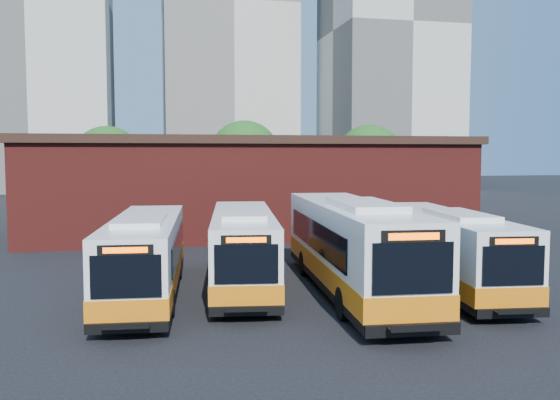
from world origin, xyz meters
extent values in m
plane|color=black|center=(0.00, 0.00, 0.00)|extent=(220.00, 220.00, 0.00)
cube|color=white|center=(-6.65, 2.56, 1.62)|extent=(3.29, 11.10, 2.60)
cube|color=orange|center=(-6.65, 2.56, 0.87)|extent=(3.34, 11.15, 0.64)
cube|color=black|center=(-6.65, 2.56, 0.41)|extent=(3.33, 11.14, 0.23)
cube|color=black|center=(-7.14, -2.91, 1.87)|extent=(1.97, 0.23, 1.23)
cube|color=black|center=(-7.14, -2.92, 2.62)|extent=(1.55, 0.19, 0.29)
cube|color=#FF5905|center=(-7.15, -2.95, 2.62)|extent=(1.23, 0.13, 0.16)
cube|color=black|center=(-7.15, -2.97, 0.41)|extent=(2.33, 0.33, 0.29)
cube|color=black|center=(-7.17, -3.18, 0.50)|extent=(1.35, 0.46, 0.05)
cube|color=black|center=(-7.18, -3.34, 0.57)|extent=(1.32, 0.15, 0.16)
cube|color=black|center=(-7.80, 3.03, 1.87)|extent=(0.81, 8.50, 0.96)
cube|color=black|center=(-5.44, 2.82, 1.87)|extent=(0.81, 8.50, 0.96)
cube|color=white|center=(-6.77, 1.20, 3.01)|extent=(1.92, 3.95, 0.20)
cylinder|color=black|center=(-7.98, -0.43, 0.46)|extent=(0.37, 0.93, 0.91)
cylinder|color=black|center=(-5.88, -0.62, 0.46)|extent=(0.37, 0.93, 0.91)
cylinder|color=black|center=(-7.44, 5.56, 0.46)|extent=(0.37, 0.93, 0.91)
cylinder|color=black|center=(-5.34, 5.37, 0.46)|extent=(0.37, 0.93, 0.91)
cube|color=white|center=(-2.82, 3.63, 1.64)|extent=(3.79, 11.27, 2.63)
cube|color=orange|center=(-2.82, 3.63, 0.88)|extent=(3.84, 11.32, 0.64)
cube|color=black|center=(-2.82, 3.63, 0.41)|extent=(3.83, 11.31, 0.23)
cube|color=black|center=(-3.56, -1.87, 1.89)|extent=(1.99, 0.32, 1.24)
cube|color=black|center=(-3.56, -1.88, 2.65)|extent=(1.56, 0.26, 0.29)
cube|color=#FF5905|center=(-3.56, -1.92, 2.65)|extent=(1.24, 0.18, 0.17)
cube|color=black|center=(-3.56, -1.93, 0.41)|extent=(2.35, 0.44, 0.29)
cube|color=black|center=(-3.59, -2.14, 0.51)|extent=(1.37, 0.52, 0.06)
cube|color=black|center=(-3.61, -2.30, 0.57)|extent=(1.33, 0.21, 0.17)
cube|color=black|center=(-3.96, 4.16, 1.89)|extent=(1.19, 8.55, 0.97)
cube|color=black|center=(-1.59, 3.84, 1.89)|extent=(1.19, 8.55, 0.97)
cube|color=white|center=(-3.00, 2.26, 3.04)|extent=(2.10, 4.05, 0.20)
cylinder|color=black|center=(-4.29, 0.67, 0.46)|extent=(0.41, 0.95, 0.92)
cylinder|color=black|center=(-2.18, 0.39, 0.46)|extent=(0.41, 0.95, 0.92)
cylinder|color=black|center=(-3.49, 6.69, 0.46)|extent=(0.41, 0.95, 0.92)
cylinder|color=black|center=(-1.38, 6.41, 0.46)|extent=(0.41, 0.95, 0.92)
cube|color=white|center=(1.06, 1.40, 1.89)|extent=(3.70, 12.96, 3.04)
cube|color=orange|center=(1.06, 1.40, 1.01)|extent=(3.76, 13.02, 0.75)
cube|color=black|center=(1.06, 1.40, 0.48)|extent=(3.75, 13.01, 0.27)
cube|color=black|center=(0.56, -5.01, 2.19)|extent=(2.31, 0.24, 1.44)
cube|color=black|center=(0.56, -5.02, 3.07)|extent=(1.81, 0.20, 0.34)
cube|color=#FF5905|center=(0.56, -5.06, 3.07)|extent=(1.44, 0.13, 0.19)
cube|color=black|center=(0.55, -5.07, 0.48)|extent=(2.72, 0.36, 0.34)
cube|color=black|center=(0.54, -5.32, 0.59)|extent=(1.57, 0.52, 0.06)
cube|color=black|center=(0.52, -5.51, 0.66)|extent=(1.54, 0.16, 0.19)
cube|color=black|center=(-0.29, 1.93, 2.19)|extent=(0.83, 9.95, 1.12)
cube|color=black|center=(2.47, 1.72, 2.19)|extent=(0.83, 9.95, 1.12)
cube|color=white|center=(0.93, -0.20, 3.52)|extent=(2.19, 4.61, 0.23)
cylinder|color=black|center=(-0.45, -2.12, 0.53)|extent=(0.42, 1.09, 1.07)
cylinder|color=black|center=(2.00, -2.31, 0.53)|extent=(0.42, 1.09, 1.07)
cylinder|color=black|center=(0.09, 4.89, 0.53)|extent=(0.42, 1.09, 1.07)
cylinder|color=black|center=(2.55, 4.70, 0.53)|extent=(0.42, 1.09, 1.07)
cube|color=white|center=(5.06, 1.64, 1.63)|extent=(3.58, 11.21, 2.62)
cube|color=orange|center=(5.06, 1.64, 0.87)|extent=(3.63, 11.26, 0.64)
cube|color=black|center=(5.06, 1.64, 0.41)|extent=(3.62, 11.25, 0.23)
cube|color=black|center=(4.43, -3.85, 1.88)|extent=(1.98, 0.28, 1.24)
cube|color=black|center=(4.43, -3.86, 2.64)|extent=(1.56, 0.23, 0.29)
cube|color=#FF5905|center=(4.42, -3.89, 2.64)|extent=(1.23, 0.16, 0.17)
cube|color=black|center=(4.42, -3.91, 0.41)|extent=(2.34, 0.39, 0.29)
cube|color=black|center=(4.40, -4.12, 0.50)|extent=(1.36, 0.50, 0.06)
cube|color=black|center=(4.38, -4.28, 0.57)|extent=(1.33, 0.19, 0.17)
cube|color=black|center=(3.91, 2.15, 1.88)|extent=(1.02, 8.54, 0.96)
cube|color=black|center=(6.28, 1.87, 1.88)|extent=(1.02, 8.54, 0.96)
cube|color=white|center=(4.90, 0.28, 3.03)|extent=(2.02, 4.01, 0.20)
cylinder|color=black|center=(3.65, -1.33, 0.46)|extent=(0.40, 0.95, 0.92)
cylinder|color=black|center=(5.75, -1.58, 0.46)|extent=(0.40, 0.95, 0.92)
cylinder|color=black|center=(4.34, 4.68, 0.46)|extent=(0.40, 0.95, 0.92)
cylinder|color=black|center=(6.44, 4.44, 0.46)|extent=(0.40, 0.95, 0.92)
imported|color=black|center=(0.67, -4.04, 0.82)|extent=(0.56, 0.69, 1.64)
cube|color=maroon|center=(0.00, 20.00, 3.00)|extent=(28.00, 12.00, 6.00)
cube|color=black|center=(0.00, 20.00, 6.15)|extent=(28.60, 12.60, 0.50)
cube|color=black|center=(3.00, 13.97, 1.20)|extent=(1.20, 0.08, 2.40)
cylinder|color=#382314|center=(-10.00, 32.00, 1.35)|extent=(0.36, 0.36, 2.70)
sphere|color=#19591B|center=(-10.00, 32.00, 4.65)|extent=(6.00, 6.00, 6.00)
cylinder|color=#382314|center=(2.00, 34.00, 1.48)|extent=(0.36, 0.36, 2.95)
sphere|color=#19591B|center=(2.00, 34.00, 5.08)|extent=(6.56, 6.56, 6.56)
cylinder|color=#382314|center=(13.00, 31.00, 1.40)|extent=(0.36, 0.36, 2.81)
sphere|color=#19591B|center=(13.00, 31.00, 4.84)|extent=(6.24, 6.24, 6.24)
cube|color=beige|center=(7.00, 86.00, 30.00)|extent=(22.00, 20.00, 60.00)
cube|color=beige|center=(30.00, 68.00, 24.00)|extent=(18.00, 18.00, 48.00)
camera|label=1|loc=(-6.40, -19.87, 5.31)|focal=38.00mm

